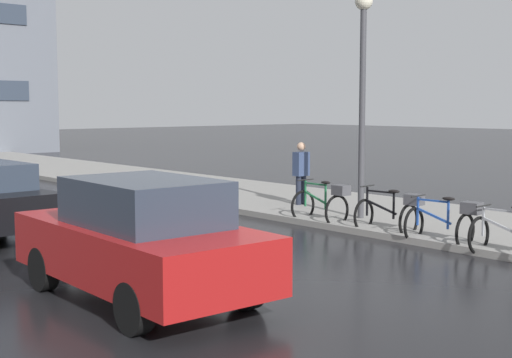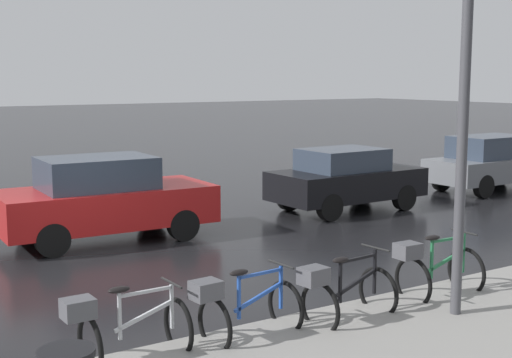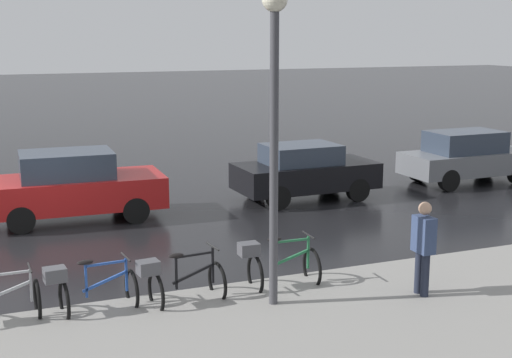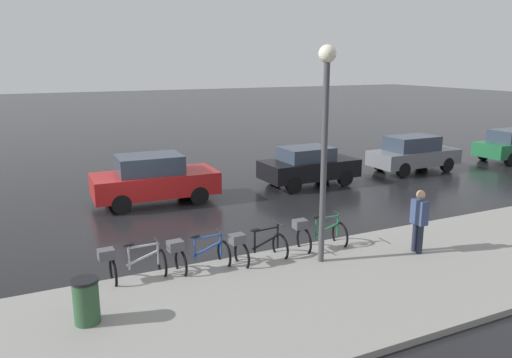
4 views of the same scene
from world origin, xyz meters
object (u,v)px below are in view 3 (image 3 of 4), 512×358
at_px(bicycle_second, 88,289).
at_px(car_black, 305,171).
at_px(bicycle_third, 178,281).
at_px(bicycle_farthest, 276,265).
at_px(pedestrian, 423,246).
at_px(car_red, 73,186).
at_px(streetlamp, 274,102).
at_px(car_grey, 467,157).

relative_size(bicycle_second, car_black, 0.37).
xyz_separation_m(bicycle_third, bicycle_farthest, (-0.11, 1.81, 0.01)).
relative_size(bicycle_third, pedestrian, 0.83).
distance_m(bicycle_third, bicycle_farthest, 1.82).
relative_size(car_red, streetlamp, 0.83).
bearing_deg(streetlamp, bicycle_farthest, 152.97).
xyz_separation_m(car_red, car_black, (0.13, 6.19, -0.07)).
distance_m(bicycle_farthest, car_black, 7.27).
xyz_separation_m(car_grey, pedestrian, (7.81, -7.09, 0.18)).
relative_size(bicycle_second, car_grey, 0.35).
height_order(car_grey, pedestrian, pedestrian).
bearing_deg(pedestrian, bicycle_farthest, -123.00).
height_order(bicycle_farthest, car_grey, car_grey).
bearing_deg(bicycle_third, car_grey, 120.86).
distance_m(bicycle_third, car_black, 8.41).
relative_size(bicycle_third, car_red, 0.34).
distance_m(bicycle_third, car_grey, 12.80).
bearing_deg(car_grey, streetlamp, -52.91).
distance_m(bicycle_second, pedestrian, 5.54).
bearing_deg(car_red, bicycle_second, -5.98).
height_order(car_red, car_grey, car_red).
distance_m(bicycle_third, pedestrian, 4.12).
height_order(bicycle_farthest, car_black, car_black).
bearing_deg(car_red, car_grey, 90.03).
relative_size(car_red, car_grey, 1.05).
xyz_separation_m(bicycle_third, streetlamp, (0.67, 1.41, 2.96)).
relative_size(car_grey, pedestrian, 2.35).
relative_size(bicycle_farthest, streetlamp, 0.27).
xyz_separation_m(bicycle_farthest, car_grey, (-6.45, 9.17, 0.30)).
relative_size(bicycle_third, bicycle_farthest, 1.03).
bearing_deg(car_black, car_grey, 91.44).
bearing_deg(bicycle_third, car_red, -173.35).
bearing_deg(bicycle_second, car_black, 132.29).
bearing_deg(car_red, streetlamp, 16.74).
bearing_deg(car_red, pedestrian, 30.88).
height_order(bicycle_second, bicycle_third, bicycle_third).
bearing_deg(pedestrian, car_grey, 137.77).
distance_m(bicycle_second, streetlamp, 4.19).
relative_size(bicycle_farthest, car_grey, 0.34).
distance_m(bicycle_farthest, car_red, 6.95).
bearing_deg(pedestrian, streetlamp, -102.86).
relative_size(bicycle_farthest, pedestrian, 0.81).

